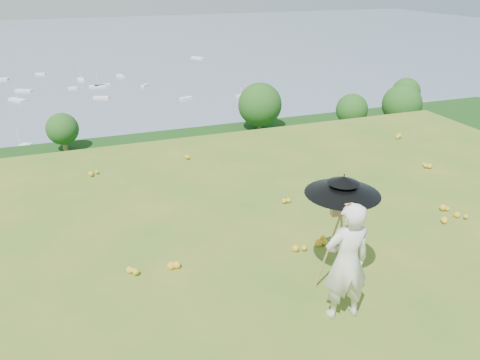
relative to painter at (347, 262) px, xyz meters
name	(u,v)px	position (x,y,z in m)	size (l,w,h in m)	color
ground	(375,242)	(1.66, 1.53, -0.91)	(14.00, 14.00, 0.00)	#3E6E1F
forest_slope	(153,311)	(1.66, 36.53, -29.91)	(140.00, 56.00, 22.00)	black
shoreline_tier	(117,208)	(1.66, 76.53, -36.91)	(170.00, 28.00, 8.00)	slate
bay_water	(77,57)	(1.66, 241.53, -34.91)	(700.00, 700.00, 0.00)	slate
slope_trees	(141,194)	(1.66, 36.53, -15.91)	(110.00, 50.00, 6.00)	#1E4C16
harbor_town	(113,176)	(1.66, 76.53, -30.41)	(110.00, 22.00, 5.00)	silver
moored_boats	(48,96)	(-10.84, 162.53, -34.56)	(140.00, 140.00, 0.70)	white
wildflowers	(368,232)	(1.66, 1.78, -0.85)	(10.00, 10.50, 0.12)	gold
painter	(347,262)	(0.00, 0.00, 0.00)	(0.66, 0.44, 1.82)	silver
field_easel	(338,244)	(0.22, 0.57, -0.09)	(0.62, 0.62, 1.64)	olive
sun_umbrella	(342,193)	(0.22, 0.60, 0.74)	(1.09, 1.09, 0.60)	black
painter_cap	(353,207)	(0.00, 0.00, 0.86)	(0.18, 0.22, 0.10)	#E5807E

